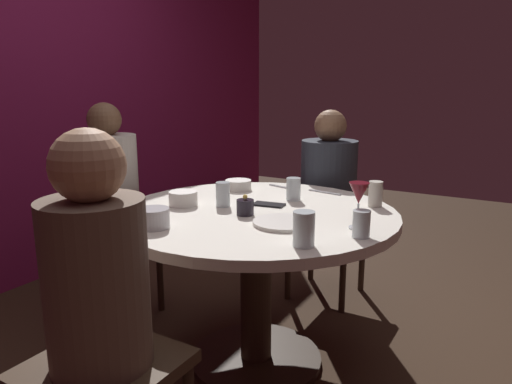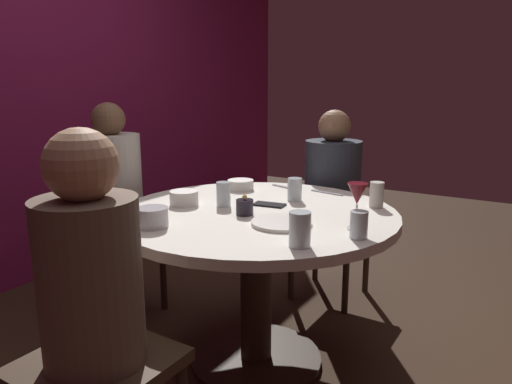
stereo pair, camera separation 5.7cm
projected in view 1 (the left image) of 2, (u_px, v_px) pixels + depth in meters
name	position (u px, v px, depth m)	size (l,w,h in m)	color
ground_plane	(256.00, 361.00, 2.19)	(8.00, 8.00, 0.00)	#382619
dining_table	(256.00, 247.00, 2.06)	(1.21, 1.21, 0.72)	silver
seated_diner_left	(97.00, 285.00, 1.30)	(0.40, 0.40, 1.14)	#3F2D1E
seated_diner_back	(109.00, 189.00, 2.47)	(0.40, 0.40, 1.17)	#3F2D1E
seated_diner_right	(328.00, 183.00, 2.73)	(0.40, 0.40, 1.12)	#3F2D1E
candle_holder	(245.00, 207.00, 1.94)	(0.07, 0.07, 0.09)	black
wine_glass	(359.00, 195.00, 1.74)	(0.08, 0.08, 0.18)	silver
dinner_plate	(283.00, 223.00, 1.82)	(0.24, 0.24, 0.01)	silver
cell_phone	(269.00, 205.00, 2.11)	(0.07, 0.14, 0.01)	black
bowl_serving_large	(154.00, 218.00, 1.77)	(0.12, 0.12, 0.07)	#B7B7BC
bowl_salad_center	(183.00, 198.00, 2.10)	(0.13, 0.13, 0.06)	silver
bowl_small_white	(238.00, 185.00, 2.42)	(0.13, 0.13, 0.05)	silver
cup_near_candle	(293.00, 189.00, 2.19)	(0.07, 0.07, 0.11)	silver
cup_by_left_diner	(361.00, 224.00, 1.65)	(0.06, 0.06, 0.10)	silver
cup_by_right_diner	(223.00, 194.00, 2.08)	(0.06, 0.06, 0.11)	silver
cup_center_front	(375.00, 194.00, 2.08)	(0.06, 0.06, 0.11)	beige
cup_far_edge	(304.00, 229.00, 1.56)	(0.07, 0.07, 0.12)	silver
fork_near_plate	(325.00, 192.00, 2.35)	(0.02, 0.18, 0.01)	#B7B7BC
knife_near_plate	(283.00, 187.00, 2.48)	(0.02, 0.18, 0.01)	#B7B7BC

